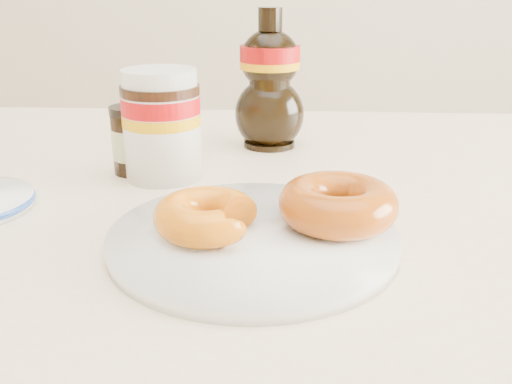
# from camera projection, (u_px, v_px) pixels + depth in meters

# --- Properties ---
(dining_table) EXTENTS (1.40, 0.90, 0.75)m
(dining_table) POSITION_uv_depth(u_px,v_px,m) (250.00, 255.00, 0.71)
(dining_table) COLOR #FFE9C2
(dining_table) RESTS_ON ground
(plate) EXTENTS (0.27, 0.27, 0.01)m
(plate) POSITION_uv_depth(u_px,v_px,m) (253.00, 238.00, 0.54)
(plate) COLOR white
(plate) RESTS_ON dining_table
(donut_bitten) EXTENTS (0.13, 0.13, 0.03)m
(donut_bitten) POSITION_uv_depth(u_px,v_px,m) (206.00, 216.00, 0.53)
(donut_bitten) COLOR orange
(donut_bitten) RESTS_ON plate
(donut_whole) EXTENTS (0.14, 0.14, 0.04)m
(donut_whole) POSITION_uv_depth(u_px,v_px,m) (338.00, 204.00, 0.55)
(donut_whole) COLOR #9A4309
(donut_whole) RESTS_ON plate
(nutella_jar) EXTENTS (0.10, 0.10, 0.14)m
(nutella_jar) POSITION_uv_depth(u_px,v_px,m) (162.00, 120.00, 0.71)
(nutella_jar) COLOR white
(nutella_jar) RESTS_ON dining_table
(syrup_bottle) EXTENTS (0.12, 0.11, 0.20)m
(syrup_bottle) POSITION_uv_depth(u_px,v_px,m) (270.00, 79.00, 0.83)
(syrup_bottle) COLOR black
(syrup_bottle) RESTS_ON dining_table
(dark_jar) EXTENTS (0.05, 0.05, 0.09)m
(dark_jar) POSITION_uv_depth(u_px,v_px,m) (133.00, 141.00, 0.73)
(dark_jar) COLOR black
(dark_jar) RESTS_ON dining_table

